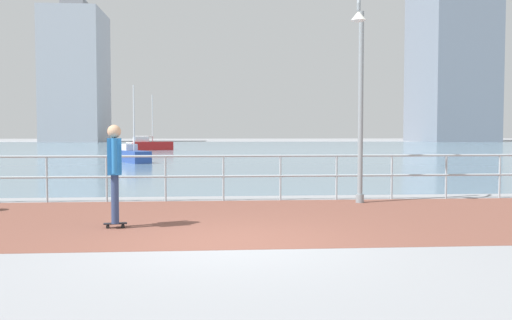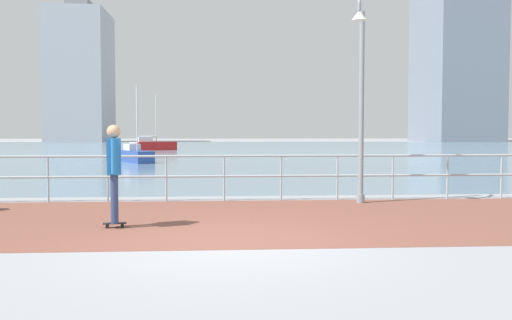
% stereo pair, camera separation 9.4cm
% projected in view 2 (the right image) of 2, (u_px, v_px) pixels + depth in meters
% --- Properties ---
extents(ground, '(220.00, 220.00, 0.00)m').
position_uv_depth(ground, '(220.00, 152.00, 48.16)').
color(ground, gray).
extents(brick_paving, '(28.00, 5.67, 0.01)m').
position_uv_depth(brick_paving, '(226.00, 219.00, 10.61)').
color(brick_paving, brown).
rests_on(brick_paving, ground).
extents(harbor_water, '(180.00, 88.00, 0.00)m').
position_uv_depth(harbor_water, '(220.00, 148.00, 58.28)').
color(harbor_water, slate).
rests_on(harbor_water, ground).
extents(waterfront_railing, '(25.25, 0.06, 1.13)m').
position_uv_depth(waterfront_railing, '(224.00, 169.00, 13.40)').
color(waterfront_railing, '#9EADB7').
rests_on(waterfront_railing, ground).
extents(lamppost, '(0.48, 0.78, 5.09)m').
position_uv_depth(lamppost, '(361.00, 83.00, 12.76)').
color(lamppost, gray).
rests_on(lamppost, ground).
extents(skateboarder, '(0.41, 0.56, 1.80)m').
position_uv_depth(skateboarder, '(114.00, 166.00, 9.57)').
color(skateboarder, black).
rests_on(skateboarder, ground).
extents(sailboat_white, '(2.23, 3.17, 4.32)m').
position_uv_depth(sailboat_white, '(137.00, 155.00, 30.89)').
color(sailboat_white, '#284799').
rests_on(sailboat_white, ground).
extents(sailboat_blue, '(3.91, 2.53, 5.28)m').
position_uv_depth(sailboat_blue, '(155.00, 145.00, 52.58)').
color(sailboat_blue, '#B21E1E').
rests_on(sailboat_blue, ground).
extents(tower_glass, '(10.26, 13.19, 25.88)m').
position_uv_depth(tower_glass, '(80.00, 76.00, 101.53)').
color(tower_glass, '#A3A8B2').
rests_on(tower_glass, ground).
extents(tower_concrete, '(12.24, 17.49, 49.02)m').
position_uv_depth(tower_concrete, '(456.00, 18.00, 105.52)').
color(tower_concrete, slate).
rests_on(tower_concrete, ground).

